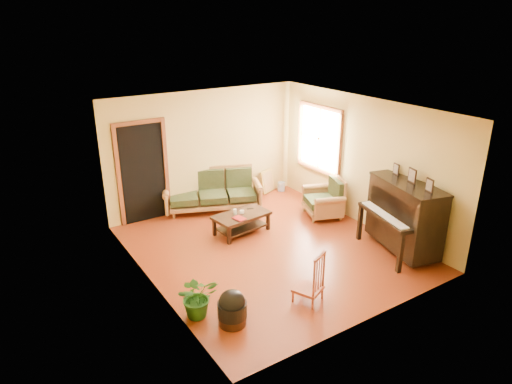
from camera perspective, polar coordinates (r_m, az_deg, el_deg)
floor at (r=8.54m, az=1.73°, el=-7.07°), size 5.00×5.00×0.00m
doorway at (r=9.59m, az=-13.95°, el=2.24°), size 1.08×0.16×2.05m
window at (r=10.22m, az=7.94°, el=6.63°), size 0.12×1.36×1.46m
sofa at (r=10.03m, az=-5.47°, el=0.13°), size 2.27×1.60×0.90m
coffee_table at (r=9.05m, az=-1.83°, el=-3.92°), size 1.16×0.73×0.40m
armchair at (r=9.80m, az=8.37°, el=-0.62°), size 1.08×1.10×0.87m
piano at (r=8.60m, az=18.05°, el=-3.05°), size 1.23×1.67×1.33m
footstool at (r=6.57m, az=-2.99°, el=-14.71°), size 0.42×0.42×0.40m
red_chair at (r=6.95m, az=6.59°, el=-10.49°), size 0.52×0.54×0.82m
leaning_frame at (r=11.03m, az=1.44°, el=1.38°), size 0.45×0.25×0.59m
ceramic_crock at (r=11.21m, az=3.18°, el=0.69°), size 0.19×0.19×0.23m
potted_plant at (r=6.69m, az=-7.30°, el=-12.79°), size 0.69×0.64×0.65m
book at (r=8.69m, az=-2.54°, el=-3.51°), size 0.22×0.27×0.02m
candle at (r=8.94m, az=-2.64°, el=-2.47°), size 0.07×0.07×0.11m
glass_jar at (r=9.00m, az=-1.76°, el=-2.47°), size 0.11×0.11×0.05m
remote at (r=9.20m, az=-0.74°, el=-2.07°), size 0.14×0.09×0.01m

